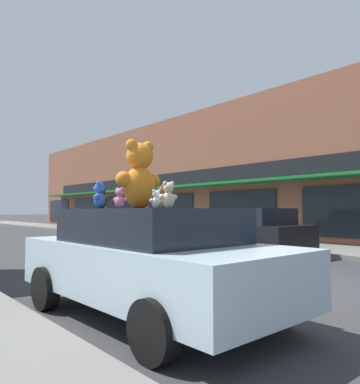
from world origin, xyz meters
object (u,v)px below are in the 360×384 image
at_px(teddy_bear_pink, 120,198).
at_px(parked_car_far_center, 245,230).
at_px(teddy_bear_giant, 139,176).
at_px(teddy_bear_brown, 163,197).
at_px(teddy_bear_blue, 99,196).
at_px(teddy_bear_white, 156,199).
at_px(teddy_bear_cream, 168,195).
at_px(teddy_bear_black, 101,198).
at_px(teddy_bear_purple, 165,199).
at_px(plush_art_car, 151,259).

bearing_deg(teddy_bear_pink, parked_car_far_center, -88.50).
xyz_separation_m(teddy_bear_giant, teddy_bear_pink, (-0.57, -0.38, -0.36)).
height_order(teddy_bear_brown, teddy_bear_blue, teddy_bear_blue).
xyz_separation_m(teddy_bear_white, teddy_bear_pink, (-0.29, 0.40, 0.02)).
bearing_deg(parked_car_far_center, teddy_bear_cream, -147.23).
bearing_deg(teddy_bear_blue, teddy_bear_brown, 115.45).
distance_m(teddy_bear_giant, teddy_bear_blue, 0.79).
height_order(teddy_bear_blue, teddy_bear_black, teddy_bear_blue).
height_order(teddy_bear_purple, teddy_bear_cream, teddy_bear_cream).
bearing_deg(plush_art_car, teddy_bear_black, 108.21).
xyz_separation_m(teddy_bear_brown, teddy_bear_purple, (0.30, 0.36, -0.02)).
bearing_deg(parked_car_far_center, teddy_bear_giant, -152.60).
bearing_deg(teddy_bear_cream, teddy_bear_giant, -87.49).
relative_size(teddy_bear_purple, parked_car_far_center, 0.08).
bearing_deg(teddy_bear_pink, plush_art_car, -112.77).
relative_size(teddy_bear_white, teddy_bear_black, 0.74).
distance_m(teddy_bear_brown, parked_car_far_center, 7.38).
xyz_separation_m(teddy_bear_brown, teddy_bear_blue, (-0.82, 0.32, 0.01)).
bearing_deg(teddy_bear_black, plush_art_car, 103.49).
bearing_deg(teddy_bear_purple, teddy_bear_brown, 16.23).
height_order(teddy_bear_purple, teddy_bear_white, teddy_bear_purple).
height_order(plush_art_car, teddy_bear_white, teddy_bear_white).
relative_size(teddy_bear_purple, teddy_bear_white, 1.28).
xyz_separation_m(teddy_bear_blue, teddy_bear_pink, (0.15, -0.26, -0.04)).
xyz_separation_m(plush_art_car, teddy_bear_black, (-0.30, 0.86, 0.85)).
height_order(teddy_bear_cream, teddy_bear_black, teddy_bear_cream).
bearing_deg(teddy_bear_brown, parked_car_far_center, 163.56).
distance_m(teddy_bear_pink, parked_car_far_center, 7.92).
bearing_deg(teddy_bear_cream, plush_art_car, -90.62).
height_order(teddy_bear_pink, parked_car_far_center, teddy_bear_pink).
distance_m(teddy_bear_brown, teddy_bear_white, 0.50).
relative_size(teddy_bear_blue, teddy_bear_white, 1.49).
bearing_deg(teddy_bear_brown, teddy_bear_giant, -124.62).
bearing_deg(teddy_bear_giant, parked_car_far_center, -150.82).
distance_m(plush_art_car, teddy_bear_brown, 0.87).
bearing_deg(teddy_bear_brown, teddy_bear_pink, -53.17).
xyz_separation_m(teddy_bear_black, parked_car_far_center, (6.73, 2.79, -0.81)).
xyz_separation_m(teddy_bear_black, teddy_bear_pink, (-0.22, -0.90, -0.02)).
height_order(plush_art_car, teddy_bear_brown, teddy_bear_brown).
distance_m(teddy_bear_cream, teddy_bear_white, 0.18).
distance_m(teddy_bear_purple, teddy_bear_black, 0.96).
bearing_deg(parked_car_far_center, teddy_bear_purple, -150.39).
height_order(teddy_bear_cream, parked_car_far_center, teddy_bear_cream).
bearing_deg(teddy_bear_white, teddy_bear_pink, -42.91).
xyz_separation_m(plush_art_car, teddy_bear_giant, (0.04, 0.34, 1.18)).
relative_size(teddy_bear_white, parked_car_far_center, 0.06).
bearing_deg(parked_car_far_center, teddy_bear_blue, -154.21).
bearing_deg(teddy_bear_purple, plush_art_car, -3.60).
height_order(teddy_bear_brown, teddy_bear_pink, teddy_bear_brown).
xyz_separation_m(teddy_bear_purple, teddy_bear_blue, (-1.12, -0.03, 0.02)).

